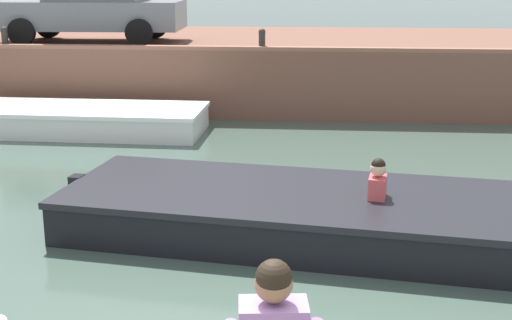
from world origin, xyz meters
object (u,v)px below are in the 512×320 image
motorboat_passing (328,216)px  mooring_bollard_west (5,36)px  boat_moored_west_white (69,119)px  mooring_bollard_mid (262,38)px  car_left_inner_grey (92,5)px

motorboat_passing → mooring_bollard_west: mooring_bollard_west is taller
boat_moored_west_white → mooring_bollard_mid: mooring_bollard_mid is taller
motorboat_passing → boat_moored_west_white: bearing=133.8°
boat_moored_west_white → car_left_inner_grey: size_ratio=1.37×
car_left_inner_grey → mooring_bollard_west: bearing=-141.9°
motorboat_passing → car_left_inner_grey: car_left_inner_grey is taller
boat_moored_west_white → car_left_inner_grey: bearing=95.9°
boat_moored_west_white → motorboat_passing: size_ratio=0.82×
boat_moored_west_white → mooring_bollard_mid: 4.33m
car_left_inner_grey → mooring_bollard_west: car_left_inner_grey is taller
mooring_bollard_west → car_left_inner_grey: bearing=38.1°
boat_moored_west_white → car_left_inner_grey: 3.58m
motorboat_passing → car_left_inner_grey: (-5.36, 8.19, 2.05)m
motorboat_passing → mooring_bollard_mid: 7.20m
boat_moored_west_white → mooring_bollard_west: bearing=139.1°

